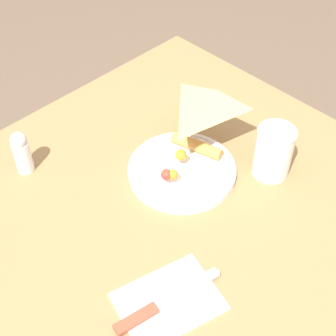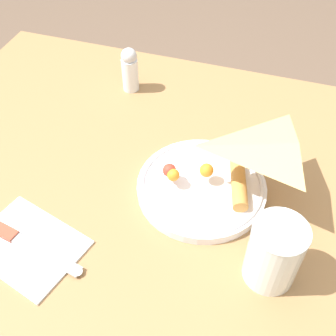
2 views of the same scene
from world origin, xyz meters
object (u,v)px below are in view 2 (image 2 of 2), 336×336
object	(u,v)px
milk_glass	(274,253)
napkin_folded	(28,246)
salt_shaker	(130,69)
butter_knife	(22,241)
dining_table	(135,242)
plate_pizza	(200,184)

from	to	relation	value
milk_glass	napkin_folded	distance (m)	0.36
salt_shaker	butter_knife	bearing A→B (deg)	-92.33
butter_knife	salt_shaker	xyz separation A→B (m)	(0.02, 0.41, 0.04)
dining_table	butter_knife	world-z (taller)	butter_knife
napkin_folded	milk_glass	bearing A→B (deg)	10.53
butter_knife	salt_shaker	distance (m)	0.41
dining_table	plate_pizza	bearing A→B (deg)	31.80
plate_pizza	dining_table	bearing A→B (deg)	-148.20
dining_table	milk_glass	size ratio (longest dim) A/B	8.58
butter_knife	salt_shaker	size ratio (longest dim) A/B	2.07
napkin_folded	butter_knife	size ratio (longest dim) A/B	0.93
milk_glass	salt_shaker	size ratio (longest dim) A/B	1.13
milk_glass	salt_shaker	xyz separation A→B (m)	(-0.34, 0.35, -0.00)
dining_table	napkin_folded	world-z (taller)	napkin_folded
plate_pizza	milk_glass	world-z (taller)	milk_glass
salt_shaker	dining_table	bearing A→B (deg)	-69.06
milk_glass	butter_knife	distance (m)	0.36
dining_table	napkin_folded	bearing A→B (deg)	-134.08
dining_table	milk_glass	distance (m)	0.29
plate_pizza	napkin_folded	size ratio (longest dim) A/B	1.16
napkin_folded	butter_knife	bearing A→B (deg)	168.77
milk_glass	salt_shaker	bearing A→B (deg)	134.49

